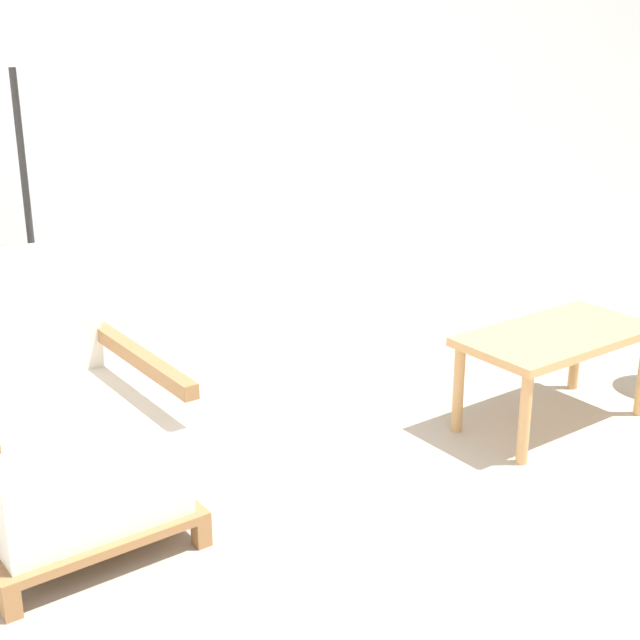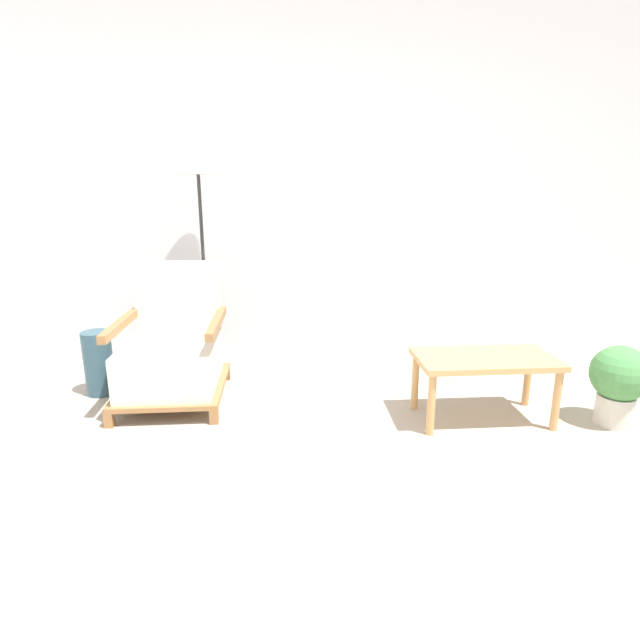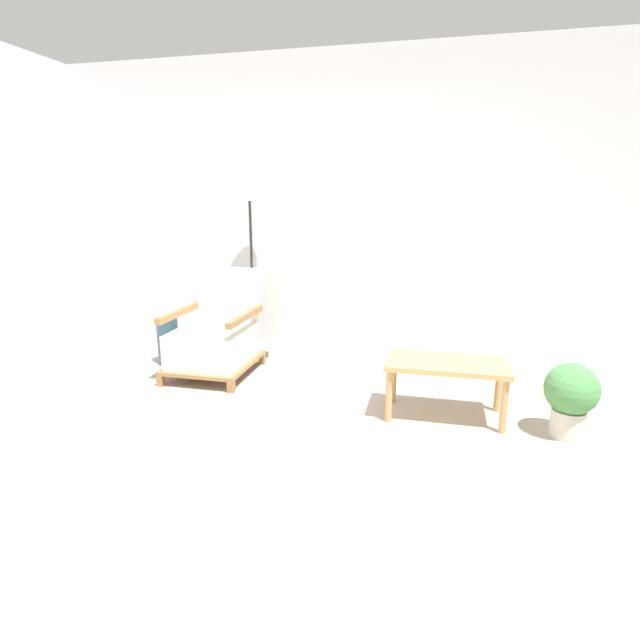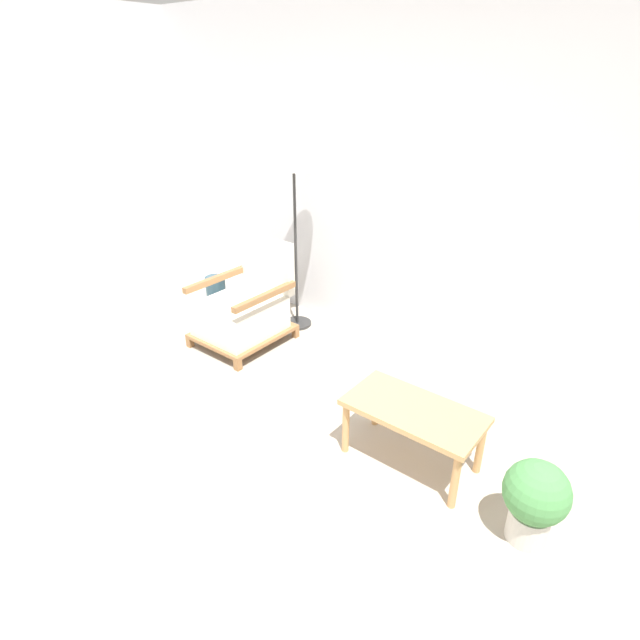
{
  "view_description": "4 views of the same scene",
  "coord_description": "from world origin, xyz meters",
  "px_view_note": "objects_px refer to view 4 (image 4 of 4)",
  "views": [
    {
      "loc": [
        -1.89,
        -0.95,
        1.59
      ],
      "look_at": [
        -0.12,
        1.47,
        0.55
      ],
      "focal_mm": 50.0,
      "sensor_mm": 36.0,
      "label": 1
    },
    {
      "loc": [
        -0.34,
        -1.49,
        1.34
      ],
      "look_at": [
        -0.12,
        1.47,
        0.55
      ],
      "focal_mm": 28.0,
      "sensor_mm": 36.0,
      "label": 2
    },
    {
      "loc": [
        0.74,
        -2.1,
        1.45
      ],
      "look_at": [
        -0.12,
        1.47,
        0.55
      ],
      "focal_mm": 28.0,
      "sensor_mm": 36.0,
      "label": 3
    },
    {
      "loc": [
        1.86,
        -1.01,
        2.15
      ],
      "look_at": [
        -0.12,
        1.47,
        0.55
      ],
      "focal_mm": 28.0,
      "sensor_mm": 36.0,
      "label": 4
    }
  ],
  "objects_px": {
    "vase": "(217,298)",
    "potted_plant": "(535,498)",
    "coffee_table": "(413,416)",
    "floor_lamp": "(294,163)",
    "armchair": "(245,309)"
  },
  "relations": [
    {
      "from": "coffee_table",
      "to": "vase",
      "type": "bearing_deg",
      "value": 166.67
    },
    {
      "from": "armchair",
      "to": "potted_plant",
      "type": "xyz_separation_m",
      "value": [
        2.63,
        -0.57,
        -0.03
      ]
    },
    {
      "from": "coffee_table",
      "to": "floor_lamp",
      "type": "bearing_deg",
      "value": 151.19
    },
    {
      "from": "floor_lamp",
      "to": "armchair",
      "type": "bearing_deg",
      "value": -106.7
    },
    {
      "from": "vase",
      "to": "potted_plant",
      "type": "relative_size",
      "value": 0.91
    },
    {
      "from": "floor_lamp",
      "to": "potted_plant",
      "type": "bearing_deg",
      "value": -23.48
    },
    {
      "from": "armchair",
      "to": "floor_lamp",
      "type": "height_order",
      "value": "floor_lamp"
    },
    {
      "from": "floor_lamp",
      "to": "potted_plant",
      "type": "distance_m",
      "value": 2.95
    },
    {
      "from": "floor_lamp",
      "to": "potted_plant",
      "type": "relative_size",
      "value": 3.48
    },
    {
      "from": "vase",
      "to": "potted_plant",
      "type": "distance_m",
      "value": 3.22
    },
    {
      "from": "coffee_table",
      "to": "potted_plant",
      "type": "relative_size",
      "value": 1.69
    },
    {
      "from": "coffee_table",
      "to": "potted_plant",
      "type": "xyz_separation_m",
      "value": [
        0.75,
        -0.12,
        -0.07
      ]
    },
    {
      "from": "coffee_table",
      "to": "potted_plant",
      "type": "bearing_deg",
      "value": -9.44
    },
    {
      "from": "vase",
      "to": "potted_plant",
      "type": "height_order",
      "value": "potted_plant"
    },
    {
      "from": "floor_lamp",
      "to": "vase",
      "type": "height_order",
      "value": "floor_lamp"
    }
  ]
}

